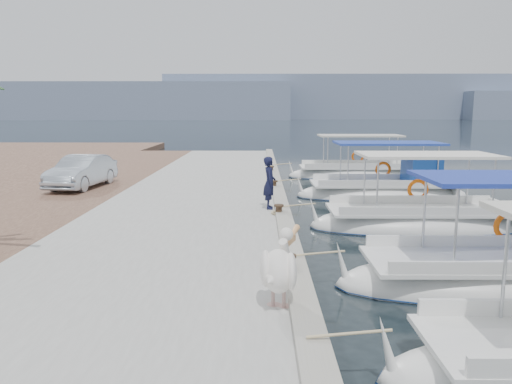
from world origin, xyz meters
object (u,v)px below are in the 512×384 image
Objects in this scene: fisherman at (269,183)px; parked_car at (82,172)px; pelican at (279,268)px; fishing_caique_c at (418,224)px; fishing_caique_d at (384,192)px; fishing_caique_e at (355,175)px.

parked_car is at bearing 57.18° from fisherman.
fishing_caique_c is at bearing 58.66° from pelican.
parked_car reaches higher than pelican.
fishing_caique_d is 4.33× the size of fisherman.
fishing_caique_c reaches higher than parked_car.
fishing_caique_c reaches higher than pelican.
fisherman is at bearing -113.17° from fishing_caique_e.
fisherman is 0.42× the size of parked_car.
fishing_caique_d is at bearing -46.56° from fisherman.
pelican is (-4.74, -12.66, 0.90)m from fishing_caique_d.
pelican is at bearing -104.10° from fishing_caique_e.
fishing_caique_e is at bearing 88.51° from fishing_caique_c.
fishing_caique_c is 1.69× the size of parked_car.
fishing_caique_e reaches higher than parked_car.
pelican is at bearing 177.36° from fisherman.
fishing_caique_e is (0.30, 11.50, -0.00)m from fishing_caique_c.
fishing_caique_d reaches higher than pelican.
fisherman is at bearing -23.21° from parked_car.
fisherman is 8.35m from parked_car.
fishing_caique_d and fishing_caique_e have the same top height.
fishing_caique_c is 4.38× the size of pelican.
fishing_caique_d is at bearing 69.47° from pelican.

